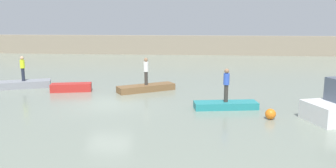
% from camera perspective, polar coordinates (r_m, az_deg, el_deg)
% --- Properties ---
extents(ground_plane, '(120.00, 120.00, 0.00)m').
position_cam_1_polar(ground_plane, '(20.19, -9.77, -3.20)').
color(ground_plane, gray).
extents(embankment_wall, '(80.00, 1.20, 2.55)m').
position_cam_1_polar(embankment_wall, '(47.03, -1.20, 6.45)').
color(embankment_wall, gray).
rests_on(embankment_wall, ground_plane).
extents(rowboat_grey, '(3.80, 2.52, 0.49)m').
position_cam_1_polar(rowboat_grey, '(26.44, -22.65, -0.04)').
color(rowboat_grey, gray).
rests_on(rowboat_grey, ground_plane).
extents(rowboat_red, '(2.77, 1.48, 0.53)m').
position_cam_1_polar(rowboat_red, '(24.05, -15.65, -0.54)').
color(rowboat_red, red).
rests_on(rowboat_red, ground_plane).
extents(rowboat_brown, '(3.85, 2.97, 0.43)m').
position_cam_1_polar(rowboat_brown, '(23.27, -3.61, -0.66)').
color(rowboat_brown, brown).
rests_on(rowboat_brown, ground_plane).
extents(rowboat_teal, '(3.53, 1.54, 0.37)m').
position_cam_1_polar(rowboat_teal, '(19.04, 9.47, -3.46)').
color(rowboat_teal, teal).
rests_on(rowboat_teal, ground_plane).
extents(person_blue_shirt, '(0.32, 0.32, 1.82)m').
position_cam_1_polar(person_blue_shirt, '(18.78, 9.59, 0.14)').
color(person_blue_shirt, '#38332D').
rests_on(person_blue_shirt, rowboat_teal).
extents(person_hiviz_shirt, '(0.32, 0.32, 1.74)m').
position_cam_1_polar(person_hiviz_shirt, '(26.25, -22.84, 2.58)').
color(person_hiviz_shirt, '#232838').
rests_on(person_hiviz_shirt, rowboat_grey).
extents(person_white_shirt, '(0.32, 0.32, 1.82)m').
position_cam_1_polar(person_white_shirt, '(23.05, -3.64, 2.36)').
color(person_white_shirt, '#38332D').
rests_on(person_white_shirt, rowboat_brown).
extents(mooring_buoy, '(0.52, 0.52, 0.52)m').
position_cam_1_polar(mooring_buoy, '(17.54, 16.52, -4.75)').
color(mooring_buoy, orange).
rests_on(mooring_buoy, ground_plane).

